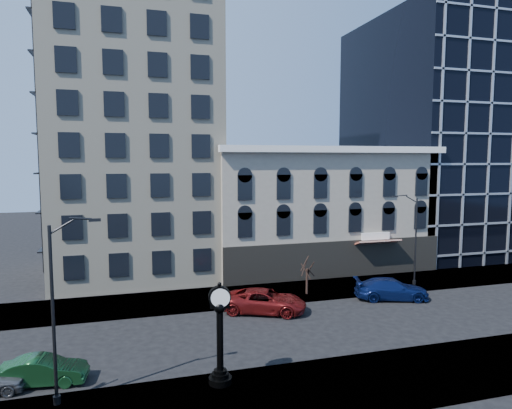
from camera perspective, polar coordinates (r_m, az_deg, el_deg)
name	(u,v)px	position (r m, az deg, el deg)	size (l,w,h in m)	color
ground	(244,334)	(30.65, -1.56, -15.89)	(160.00, 160.00, 0.00)	black
sidewalk_far	(219,297)	(37.99, -4.68, -11.51)	(160.00, 6.00, 0.12)	gray
sidewalk_near	(286,394)	(23.67, 3.76, -22.57)	(160.00, 6.00, 0.12)	gray
cream_tower	(132,76)	(47.18, -15.22, 15.29)	(15.90, 15.40, 42.50)	beige
victorian_row	(316,210)	(47.82, 7.55, -0.72)	(22.60, 11.19, 12.50)	#9F9583
glass_office	(448,138)	(62.42, 22.91, 7.72)	(20.00, 20.15, 28.00)	black
street_clock	(220,338)	(23.56, -4.53, -16.30)	(1.17, 1.17, 5.15)	black
street_lamp_near	(66,261)	(22.26, -22.63, -6.56)	(2.26, 0.46, 8.73)	black
street_lamp_far	(410,216)	(42.51, 18.65, -1.33)	(2.04, 0.93, 8.20)	black
bare_tree_far	(307,264)	(38.27, 6.41, -7.36)	(1.97, 1.97, 3.38)	#2F1E17
car_near_b	(43,371)	(26.57, -25.11, -18.29)	(1.49, 4.27, 1.41)	#143F1E
car_far_a	(265,301)	(34.36, 1.09, -11.98)	(2.82, 6.12, 1.70)	maroon
car_far_b	(391,289)	(38.97, 16.57, -10.09)	(2.37, 5.82, 1.69)	#0C194C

